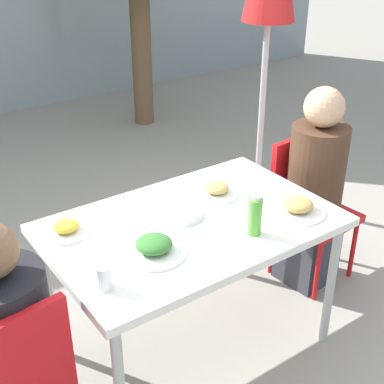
{
  "coord_description": "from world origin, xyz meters",
  "views": [
    {
      "loc": [
        -1.19,
        -1.69,
        1.99
      ],
      "look_at": [
        0.0,
        0.0,
        0.9
      ],
      "focal_mm": 50.0,
      "sensor_mm": 36.0,
      "label": 1
    }
  ],
  "objects_px": {
    "chair_left": "(10,384)",
    "person_left": "(12,361)",
    "bottle": "(255,216)",
    "chair_right": "(307,199)",
    "drinking_cup": "(105,277)",
    "person_right": "(314,195)",
    "salad_bowl": "(184,212)"
  },
  "relations": [
    {
      "from": "chair_left",
      "to": "person_left",
      "type": "relative_size",
      "value": 0.78
    },
    {
      "from": "chair_left",
      "to": "bottle",
      "type": "relative_size",
      "value": 4.54
    },
    {
      "from": "chair_left",
      "to": "chair_right",
      "type": "bearing_deg",
      "value": 3.75
    },
    {
      "from": "bottle",
      "to": "chair_right",
      "type": "bearing_deg",
      "value": 27.54
    },
    {
      "from": "person_left",
      "to": "drinking_cup",
      "type": "relative_size",
      "value": 11.32
    },
    {
      "from": "person_left",
      "to": "person_right",
      "type": "distance_m",
      "value": 1.8
    },
    {
      "from": "chair_left",
      "to": "bottle",
      "type": "bearing_deg",
      "value": -9.23
    },
    {
      "from": "chair_left",
      "to": "bottle",
      "type": "xyz_separation_m",
      "value": [
        1.1,
        -0.03,
        0.34
      ]
    },
    {
      "from": "chair_left",
      "to": "drinking_cup",
      "type": "bearing_deg",
      "value": -7.56
    },
    {
      "from": "chair_right",
      "to": "salad_bowl",
      "type": "xyz_separation_m",
      "value": [
        -0.94,
        -0.12,
        0.28
      ]
    },
    {
      "from": "salad_bowl",
      "to": "bottle",
      "type": "bearing_deg",
      "value": -59.59
    },
    {
      "from": "person_left",
      "to": "salad_bowl",
      "type": "distance_m",
      "value": 0.94
    },
    {
      "from": "chair_left",
      "to": "bottle",
      "type": "height_order",
      "value": "bottle"
    },
    {
      "from": "person_left",
      "to": "salad_bowl",
      "type": "relative_size",
      "value": 6.4
    },
    {
      "from": "chair_left",
      "to": "person_left",
      "type": "xyz_separation_m",
      "value": [
        0.04,
        0.09,
        0.02
      ]
    },
    {
      "from": "person_left",
      "to": "bottle",
      "type": "relative_size",
      "value": 5.84
    },
    {
      "from": "chair_left",
      "to": "drinking_cup",
      "type": "xyz_separation_m",
      "value": [
        0.4,
        -0.0,
        0.3
      ]
    },
    {
      "from": "person_right",
      "to": "chair_right",
      "type": "bearing_deg",
      "value": -121.85
    },
    {
      "from": "bottle",
      "to": "salad_bowl",
      "type": "distance_m",
      "value": 0.34
    },
    {
      "from": "chair_right",
      "to": "salad_bowl",
      "type": "distance_m",
      "value": 0.99
    },
    {
      "from": "person_right",
      "to": "chair_left",
      "type": "bearing_deg",
      "value": 3.62
    },
    {
      "from": "chair_left",
      "to": "person_right",
      "type": "relative_size",
      "value": 0.71
    },
    {
      "from": "person_left",
      "to": "drinking_cup",
      "type": "xyz_separation_m",
      "value": [
        0.36,
        -0.09,
        0.28
      ]
    },
    {
      "from": "person_right",
      "to": "bottle",
      "type": "height_order",
      "value": "person_right"
    },
    {
      "from": "person_left",
      "to": "bottle",
      "type": "bearing_deg",
      "value": -13.95
    },
    {
      "from": "person_right",
      "to": "drinking_cup",
      "type": "distance_m",
      "value": 1.48
    },
    {
      "from": "salad_bowl",
      "to": "person_left",
      "type": "bearing_deg",
      "value": -169.37
    },
    {
      "from": "drinking_cup",
      "to": "salad_bowl",
      "type": "relative_size",
      "value": 0.57
    },
    {
      "from": "person_left",
      "to": "bottle",
      "type": "xyz_separation_m",
      "value": [
        1.06,
        -0.12,
        0.32
      ]
    },
    {
      "from": "salad_bowl",
      "to": "person_right",
      "type": "bearing_deg",
      "value": 2.04
    },
    {
      "from": "salad_bowl",
      "to": "chair_right",
      "type": "bearing_deg",
      "value": 7.06
    },
    {
      "from": "chair_left",
      "to": "salad_bowl",
      "type": "distance_m",
      "value": 1.0
    }
  ]
}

